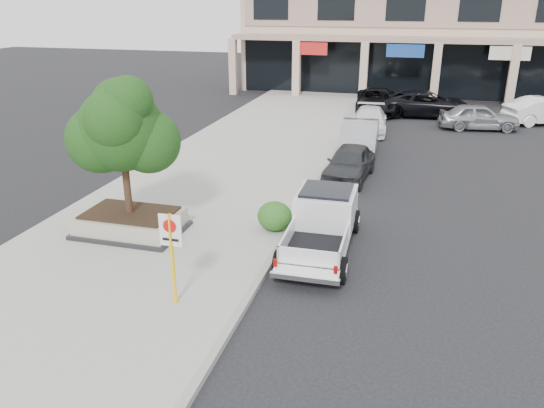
{
  "coord_description": "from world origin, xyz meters",
  "views": [
    {
      "loc": [
        2.04,
        -12.48,
        6.97
      ],
      "look_at": [
        -1.83,
        1.5,
        1.35
      ],
      "focal_mm": 35.0,
      "sensor_mm": 36.0,
      "label": 1
    }
  ],
  "objects_px": {
    "planter": "(131,222)",
    "curb_car_a": "(349,163)",
    "lot_car_d": "(427,104)",
    "planter_tree": "(128,129)",
    "curb_car_b": "(359,138)",
    "lot_car_a": "(479,117)",
    "curb_car_c": "(369,120)",
    "pickup_truck": "(321,226)",
    "no_parking_sign": "(172,247)",
    "curb_car_d": "(376,101)"
  },
  "relations": [
    {
      "from": "lot_car_a",
      "to": "planter",
      "type": "bearing_deg",
      "value": 138.9
    },
    {
      "from": "lot_car_a",
      "to": "lot_car_d",
      "type": "distance_m",
      "value": 4.1
    },
    {
      "from": "pickup_truck",
      "to": "lot_car_a",
      "type": "xyz_separation_m",
      "value": [
        5.77,
        17.85,
        -0.08
      ]
    },
    {
      "from": "planter",
      "to": "curb_car_c",
      "type": "height_order",
      "value": "curb_car_c"
    },
    {
      "from": "planter_tree",
      "to": "no_parking_sign",
      "type": "bearing_deg",
      "value": -50.36
    },
    {
      "from": "curb_car_b",
      "to": "lot_car_a",
      "type": "xyz_separation_m",
      "value": [
        5.95,
        7.07,
        -0.06
      ]
    },
    {
      "from": "curb_car_b",
      "to": "curb_car_a",
      "type": "bearing_deg",
      "value": -91.76
    },
    {
      "from": "planter_tree",
      "to": "pickup_truck",
      "type": "height_order",
      "value": "planter_tree"
    },
    {
      "from": "planter_tree",
      "to": "planter",
      "type": "bearing_deg",
      "value": -131.03
    },
    {
      "from": "pickup_truck",
      "to": "curb_car_b",
      "type": "height_order",
      "value": "pickup_truck"
    },
    {
      "from": "curb_car_a",
      "to": "curb_car_c",
      "type": "bearing_deg",
      "value": 95.43
    },
    {
      "from": "pickup_truck",
      "to": "curb_car_a",
      "type": "relative_size",
      "value": 1.27
    },
    {
      "from": "curb_car_a",
      "to": "lot_car_d",
      "type": "distance_m",
      "value": 14.15
    },
    {
      "from": "curb_car_a",
      "to": "curb_car_c",
      "type": "height_order",
      "value": "curb_car_a"
    },
    {
      "from": "lot_car_a",
      "to": "lot_car_d",
      "type": "bearing_deg",
      "value": 35.46
    },
    {
      "from": "curb_car_b",
      "to": "lot_car_d",
      "type": "relative_size",
      "value": 0.85
    },
    {
      "from": "curb_car_a",
      "to": "planter",
      "type": "bearing_deg",
      "value": -122.59
    },
    {
      "from": "lot_car_d",
      "to": "no_parking_sign",
      "type": "bearing_deg",
      "value": 162.57
    },
    {
      "from": "planter_tree",
      "to": "pickup_truck",
      "type": "distance_m",
      "value": 6.34
    },
    {
      "from": "planter",
      "to": "lot_car_d",
      "type": "xyz_separation_m",
      "value": [
        8.83,
        21.33,
        0.32
      ]
    },
    {
      "from": "curb_car_a",
      "to": "curb_car_b",
      "type": "bearing_deg",
      "value": 96.09
    },
    {
      "from": "curb_car_d",
      "to": "lot_car_a",
      "type": "height_order",
      "value": "curb_car_d"
    },
    {
      "from": "planter_tree",
      "to": "curb_car_c",
      "type": "xyz_separation_m",
      "value": [
        5.61,
        15.96,
        -2.75
      ]
    },
    {
      "from": "planter",
      "to": "curb_car_a",
      "type": "relative_size",
      "value": 0.79
    },
    {
      "from": "curb_car_a",
      "to": "curb_car_d",
      "type": "xyz_separation_m",
      "value": [
        -0.18,
        14.16,
        0.07
      ]
    },
    {
      "from": "curb_car_c",
      "to": "curb_car_d",
      "type": "bearing_deg",
      "value": 87.3
    },
    {
      "from": "curb_car_a",
      "to": "lot_car_d",
      "type": "xyz_separation_m",
      "value": [
        3.03,
        13.82,
        0.1
      ]
    },
    {
      "from": "planter_tree",
      "to": "curb_car_b",
      "type": "bearing_deg",
      "value": 63.39
    },
    {
      "from": "no_parking_sign",
      "to": "curb_car_d",
      "type": "height_order",
      "value": "no_parking_sign"
    },
    {
      "from": "pickup_truck",
      "to": "curb_car_c",
      "type": "relative_size",
      "value": 1.13
    },
    {
      "from": "curb_car_d",
      "to": "no_parking_sign",
      "type": "bearing_deg",
      "value": -100.74
    },
    {
      "from": "lot_car_a",
      "to": "curb_car_d",
      "type": "bearing_deg",
      "value": 52.95
    },
    {
      "from": "planter",
      "to": "curb_car_a",
      "type": "bearing_deg",
      "value": 52.33
    },
    {
      "from": "planter",
      "to": "pickup_truck",
      "type": "relative_size",
      "value": 0.62
    },
    {
      "from": "curb_car_c",
      "to": "curb_car_d",
      "type": "xyz_separation_m",
      "value": [
        -0.13,
        5.55,
        0.1
      ]
    },
    {
      "from": "lot_car_a",
      "to": "curb_car_a",
      "type": "bearing_deg",
      "value": 142.93
    },
    {
      "from": "planter",
      "to": "curb_car_b",
      "type": "distance_m",
      "value": 12.7
    },
    {
      "from": "curb_car_b",
      "to": "curb_car_d",
      "type": "height_order",
      "value": "curb_car_b"
    },
    {
      "from": "curb_car_b",
      "to": "curb_car_d",
      "type": "xyz_separation_m",
      "value": [
        -0.12,
        10.34,
        -0.03
      ]
    },
    {
      "from": "curb_car_a",
      "to": "lot_car_a",
      "type": "xyz_separation_m",
      "value": [
        5.88,
        10.88,
        0.04
      ]
    },
    {
      "from": "lot_car_d",
      "to": "planter_tree",
      "type": "bearing_deg",
      "value": 153.21
    },
    {
      "from": "planter",
      "to": "planter_tree",
      "type": "height_order",
      "value": "planter_tree"
    },
    {
      "from": "no_parking_sign",
      "to": "lot_car_d",
      "type": "height_order",
      "value": "no_parking_sign"
    },
    {
      "from": "no_parking_sign",
      "to": "pickup_truck",
      "type": "relative_size",
      "value": 0.44
    },
    {
      "from": "curb_car_c",
      "to": "lot_car_d",
      "type": "xyz_separation_m",
      "value": [
        3.08,
        5.21,
        0.13
      ]
    },
    {
      "from": "planter",
      "to": "curb_car_a",
      "type": "xyz_separation_m",
      "value": [
        5.8,
        7.51,
        0.22
      ]
    },
    {
      "from": "no_parking_sign",
      "to": "curb_car_c",
      "type": "relative_size",
      "value": 0.5
    },
    {
      "from": "curb_car_b",
      "to": "lot_car_a",
      "type": "distance_m",
      "value": 9.24
    },
    {
      "from": "curb_car_a",
      "to": "planter_tree",
      "type": "bearing_deg",
      "value": -122.51
    },
    {
      "from": "planter_tree",
      "to": "curb_car_c",
      "type": "relative_size",
      "value": 0.88
    }
  ]
}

